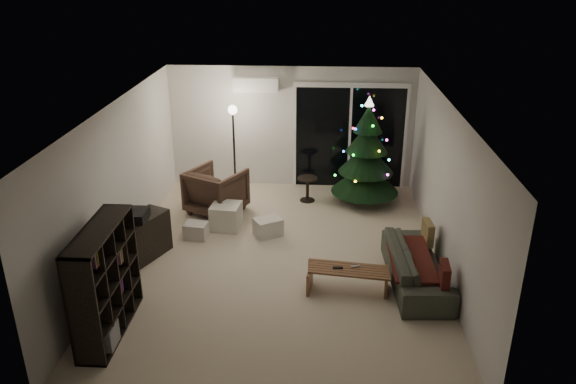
# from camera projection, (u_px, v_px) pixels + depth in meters

# --- Properties ---
(room) EXTENTS (6.50, 7.51, 2.60)m
(room) POSITION_uv_depth(u_px,v_px,m) (312.00, 168.00, 9.96)
(room) COLOR beige
(room) RESTS_ON ground
(bookshelf) EXTENTS (0.55, 1.50, 1.46)m
(bookshelf) POSITION_uv_depth(u_px,v_px,m) (91.00, 281.00, 7.04)
(bookshelf) COLOR black
(bookshelf) RESTS_ON floor
(media_cabinet) EXTENTS (0.86, 1.21, 0.71)m
(media_cabinet) POSITION_uv_depth(u_px,v_px,m) (138.00, 240.00, 8.85)
(media_cabinet) COLOR black
(media_cabinet) RESTS_ON floor
(stereo) EXTENTS (0.36, 0.43, 0.15)m
(stereo) POSITION_uv_depth(u_px,v_px,m) (135.00, 215.00, 8.69)
(stereo) COLOR black
(stereo) RESTS_ON media_cabinet
(armchair) EXTENTS (1.25, 1.26, 0.86)m
(armchair) POSITION_uv_depth(u_px,v_px,m) (216.00, 191.00, 10.53)
(armchair) COLOR #4E3527
(armchair) RESTS_ON floor
(ottoman) EXTENTS (0.55, 0.55, 0.45)m
(ottoman) POSITION_uv_depth(u_px,v_px,m) (226.00, 216.00, 9.98)
(ottoman) COLOR beige
(ottoman) RESTS_ON floor
(cardboard_box_a) EXTENTS (0.42, 0.34, 0.27)m
(cardboard_box_a) POSITION_uv_depth(u_px,v_px,m) (196.00, 231.00, 9.65)
(cardboard_box_a) COLOR silver
(cardboard_box_a) RESTS_ON floor
(cardboard_box_b) EXTENTS (0.56, 0.52, 0.31)m
(cardboard_box_b) POSITION_uv_depth(u_px,v_px,m) (268.00, 227.00, 9.73)
(cardboard_box_b) COLOR silver
(cardboard_box_b) RESTS_ON floor
(side_table) EXTENTS (0.51, 0.51, 0.49)m
(side_table) POSITION_uv_depth(u_px,v_px,m) (307.00, 189.00, 11.08)
(side_table) COLOR black
(side_table) RESTS_ON floor
(floor_lamp) EXTENTS (0.29, 0.29, 1.83)m
(floor_lamp) POSITION_uv_depth(u_px,v_px,m) (234.00, 154.00, 11.02)
(floor_lamp) COLOR black
(floor_lamp) RESTS_ON floor
(sofa) EXTENTS (0.84, 1.96, 0.56)m
(sofa) POSITION_uv_depth(u_px,v_px,m) (417.00, 266.00, 8.26)
(sofa) COLOR #2D2F2B
(sofa) RESTS_ON floor
(sofa_throw) EXTENTS (0.60, 1.39, 0.05)m
(sofa_throw) POSITION_uv_depth(u_px,v_px,m) (410.00, 258.00, 8.22)
(sofa_throw) COLOR #581E18
(sofa_throw) RESTS_ON sofa
(cushion_a) EXTENTS (0.14, 0.38, 0.37)m
(cushion_a) POSITION_uv_depth(u_px,v_px,m) (428.00, 233.00, 8.76)
(cushion_a) COLOR olive
(cushion_a) RESTS_ON sofa
(cushion_b) EXTENTS (0.14, 0.38, 0.37)m
(cushion_b) POSITION_uv_depth(u_px,v_px,m) (444.00, 276.00, 7.56)
(cushion_b) COLOR #581E18
(cushion_b) RESTS_ON sofa
(coffee_table) EXTENTS (1.21, 0.55, 0.37)m
(coffee_table) POSITION_uv_depth(u_px,v_px,m) (348.00, 280.00, 8.09)
(coffee_table) COLOR brown
(coffee_table) RESTS_ON floor
(remote_a) EXTENTS (0.15, 0.04, 0.02)m
(remote_a) POSITION_uv_depth(u_px,v_px,m) (338.00, 268.00, 8.03)
(remote_a) COLOR black
(remote_a) RESTS_ON coffee_table
(remote_b) EXTENTS (0.14, 0.08, 0.02)m
(remote_b) POSITION_uv_depth(u_px,v_px,m) (355.00, 266.00, 8.06)
(remote_b) COLOR slate
(remote_b) RESTS_ON coffee_table
(christmas_tree) EXTENTS (1.54, 1.54, 2.13)m
(christmas_tree) POSITION_uv_depth(u_px,v_px,m) (367.00, 151.00, 10.69)
(christmas_tree) COLOR black
(christmas_tree) RESTS_ON floor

